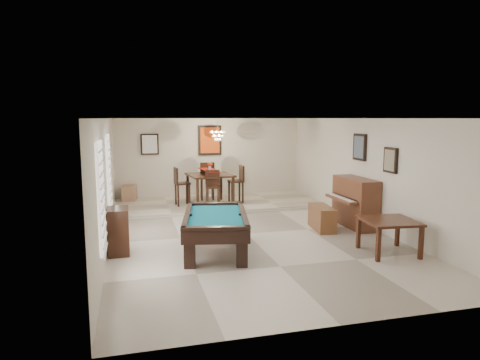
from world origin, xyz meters
name	(u,v)px	position (x,y,z in m)	size (l,w,h in m)	color
ground_plane	(247,234)	(0.00, 0.00, -0.01)	(6.00, 9.00, 0.02)	beige
wall_back	(210,159)	(0.00, 4.50, 1.30)	(6.00, 0.04, 2.60)	silver
wall_front	(345,226)	(0.00, -4.50, 1.30)	(6.00, 0.04, 2.60)	silver
wall_left	(106,182)	(-3.00, 0.00, 1.30)	(0.04, 9.00, 2.60)	silver
wall_right	(367,173)	(3.00, 0.00, 1.30)	(0.04, 9.00, 2.60)	silver
ceiling	(247,118)	(0.00, 0.00, 2.60)	(6.00, 9.00, 0.04)	white
dining_step	(218,204)	(0.00, 3.25, 0.06)	(6.00, 2.50, 0.12)	beige
window_left_front	(101,196)	(-2.97, -2.20, 1.40)	(0.06, 1.00, 1.70)	white
window_left_rear	(109,174)	(-2.97, 0.60, 1.40)	(0.06, 1.00, 1.70)	white
pool_table	(216,234)	(-0.94, -1.13, 0.37)	(1.19, 2.19, 0.73)	black
square_table	(389,237)	(2.28, -2.07, 0.34)	(0.97, 0.97, 0.67)	#35180D
upright_piano	(350,203)	(2.58, 0.00, 0.59)	(0.79, 1.42, 1.18)	brown
piano_bench	(322,218)	(1.82, -0.08, 0.28)	(0.39, 1.00, 0.55)	brown
apothecary_chest	(118,231)	(-2.78, -0.77, 0.45)	(0.40, 0.60, 0.90)	black
dining_table	(210,187)	(-0.29, 2.98, 0.62)	(1.21, 1.21, 1.00)	black
flower_vase	(210,166)	(-0.29, 2.98, 1.23)	(0.13, 0.13, 0.22)	#B12F0F
dining_chair_south	(213,190)	(-0.33, 2.27, 0.65)	(0.39, 0.39, 1.07)	black
dining_chair_north	(207,181)	(-0.24, 3.72, 0.70)	(0.43, 0.43, 1.16)	black
dining_chair_west	(182,186)	(-1.09, 2.98, 0.67)	(0.41, 0.41, 1.10)	black
dining_chair_east	(236,184)	(0.50, 3.01, 0.67)	(0.41, 0.41, 1.10)	black
corner_bench	(129,193)	(-2.57, 4.18, 0.35)	(0.40, 0.51, 0.46)	#A7785B
chandelier	(218,132)	(0.00, 3.20, 2.20)	(0.44, 0.44, 0.60)	#FFE5B2
back_painting	(210,140)	(0.00, 4.46, 1.90)	(0.75, 0.06, 0.95)	#D84C14
back_mirror	(150,144)	(-1.90, 4.46, 1.80)	(0.55, 0.06, 0.65)	white
right_picture_upper	(360,147)	(2.96, 0.30, 1.90)	(0.06, 0.55, 0.65)	slate
right_picture_lower	(391,160)	(2.96, -1.00, 1.70)	(0.06, 0.45, 0.55)	gray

